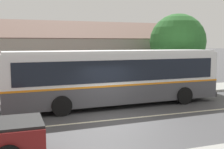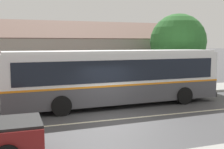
% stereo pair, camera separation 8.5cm
% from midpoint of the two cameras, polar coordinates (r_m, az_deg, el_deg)
% --- Properties ---
extents(ground_plane, '(300.00, 300.00, 0.00)m').
position_cam_midpoint_polar(ground_plane, '(13.29, 1.27, -9.10)').
color(ground_plane, '#424244').
extents(sidewalk_far, '(60.00, 3.00, 0.15)m').
position_cam_midpoint_polar(sidewalk_far, '(18.86, -5.25, -4.26)').
color(sidewalk_far, '#9E9E99').
rests_on(sidewalk_far, ground).
extents(lane_divider_stripe, '(60.00, 0.16, 0.01)m').
position_cam_midpoint_polar(lane_divider_stripe, '(13.29, 1.27, -9.09)').
color(lane_divider_stripe, beige).
rests_on(lane_divider_stripe, ground).
extents(community_building, '(25.78, 9.23, 6.61)m').
position_cam_midpoint_polar(community_building, '(25.85, -15.71, 2.82)').
color(community_building, gray).
rests_on(community_building, ground).
extents(transit_bus, '(12.51, 3.10, 3.14)m').
position_cam_midpoint_polar(transit_bus, '(15.99, 0.95, -0.29)').
color(transit_bus, '#47474C').
rests_on(transit_bus, ground).
extents(street_tree_primary, '(4.27, 4.27, 5.80)m').
position_cam_midpoint_polar(street_tree_primary, '(22.21, 13.38, 6.47)').
color(street_tree_primary, '#4C3828').
rests_on(street_tree_primary, ground).
extents(bus_stop_sign, '(0.36, 0.07, 2.40)m').
position_cam_midpoint_polar(bus_stop_sign, '(20.42, 13.85, 0.83)').
color(bus_stop_sign, gray).
rests_on(bus_stop_sign, sidewalk_far).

